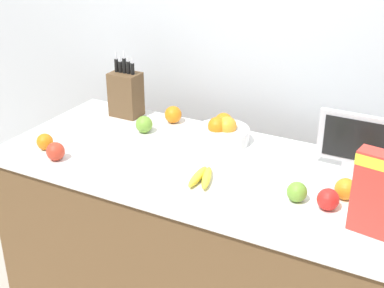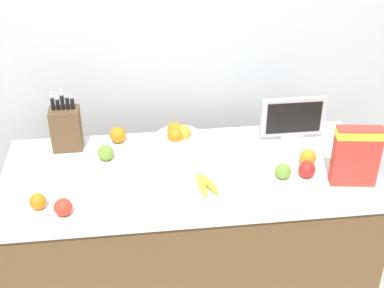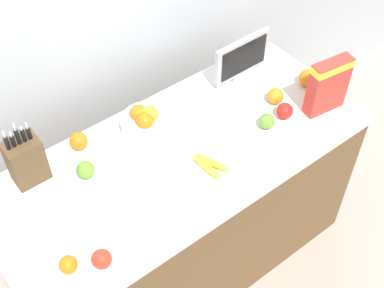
# 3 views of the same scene
# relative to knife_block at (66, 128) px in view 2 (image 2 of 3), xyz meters

# --- Properties ---
(wall_back) EXTENTS (9.00, 0.06, 2.60)m
(wall_back) POSITION_rel_knife_block_xyz_m (0.56, 0.32, 0.32)
(wall_back) COLOR silver
(wall_back) RESTS_ON ground_plane
(counter) EXTENTS (1.69, 0.74, 0.87)m
(counter) POSITION_rel_knife_block_xyz_m (0.56, -0.27, -0.54)
(counter) COLOR brown
(counter) RESTS_ON ground_plane
(knife_block) EXTENTS (0.14, 0.10, 0.32)m
(knife_block) POSITION_rel_knife_block_xyz_m (0.00, 0.00, 0.00)
(knife_block) COLOR brown
(knife_block) RESTS_ON counter
(small_monitor) EXTENTS (0.32, 0.03, 0.23)m
(small_monitor) POSITION_rel_knife_block_xyz_m (1.10, -0.05, 0.01)
(small_monitor) COLOR #B7B7BC
(small_monitor) RESTS_ON counter
(cereal_box) EXTENTS (0.20, 0.09, 0.27)m
(cereal_box) POSITION_rel_knife_block_xyz_m (1.25, -0.45, 0.04)
(cereal_box) COLOR red
(cereal_box) RESTS_ON counter
(fruit_bowl) EXTENTS (0.23, 0.23, 0.12)m
(fruit_bowl) POSITION_rel_knife_block_xyz_m (0.53, -0.06, -0.06)
(fruit_bowl) COLOR silver
(fruit_bowl) RESTS_ON counter
(banana_bunch) EXTENTS (0.10, 0.17, 0.03)m
(banana_bunch) POSITION_rel_knife_block_xyz_m (0.61, -0.41, -0.09)
(banana_bunch) COLOR yellow
(banana_bunch) RESTS_ON counter
(apple_leftmost) EXTENTS (0.07, 0.07, 0.07)m
(apple_leftmost) POSITION_rel_knife_block_xyz_m (0.02, -0.53, -0.07)
(apple_leftmost) COLOR red
(apple_leftmost) RESTS_ON counter
(apple_middle) EXTENTS (0.08, 0.08, 0.08)m
(apple_middle) POSITION_rel_knife_block_xyz_m (1.07, -0.38, -0.07)
(apple_middle) COLOR red
(apple_middle) RESTS_ON counter
(apple_rear) EXTENTS (0.07, 0.07, 0.07)m
(apple_rear) POSITION_rel_knife_block_xyz_m (0.96, -0.38, -0.07)
(apple_rear) COLOR #6B9E33
(apple_rear) RESTS_ON counter
(apple_near_bananas) EXTENTS (0.08, 0.08, 0.08)m
(apple_near_bananas) POSITION_rel_knife_block_xyz_m (0.18, -0.13, -0.07)
(apple_near_bananas) COLOR #6B9E33
(apple_near_bananas) RESTS_ON counter
(orange_mid_right) EXTENTS (0.08, 0.08, 0.08)m
(orange_mid_right) POSITION_rel_knife_block_xyz_m (0.24, 0.03, -0.07)
(orange_mid_right) COLOR orange
(orange_mid_right) RESTS_ON counter
(orange_front_left) EXTENTS (0.08, 0.08, 0.08)m
(orange_front_left) POSITION_rel_knife_block_xyz_m (1.31, -0.29, -0.07)
(orange_front_left) COLOR orange
(orange_front_left) RESTS_ON counter
(orange_by_cereal) EXTENTS (0.07, 0.07, 0.07)m
(orange_by_cereal) POSITION_rel_knife_block_xyz_m (-0.08, -0.47, -0.07)
(orange_by_cereal) COLOR orange
(orange_by_cereal) RESTS_ON counter
(orange_mid_left) EXTENTS (0.08, 0.08, 0.08)m
(orange_mid_left) POSITION_rel_knife_block_xyz_m (1.11, -0.29, -0.07)
(orange_mid_left) COLOR orange
(orange_mid_left) RESTS_ON counter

